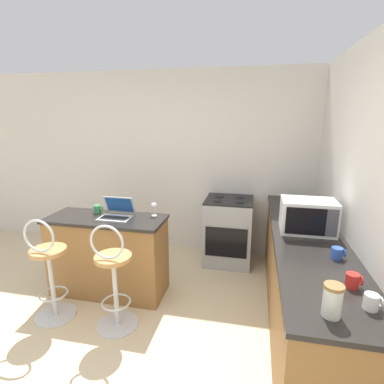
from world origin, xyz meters
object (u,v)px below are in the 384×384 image
Objects in this scene: laptop at (117,212)px; microwave at (308,216)px; toaster at (297,207)px; bar_stool_near at (49,271)px; mug_blue at (337,253)px; mug_green at (98,209)px; storage_jar at (332,300)px; mug_white at (372,302)px; bar_stool_far at (114,279)px; wine_glass_short at (154,206)px; stove_range at (228,231)px; mug_red at (353,280)px.

microwave reaches higher than laptop.
toaster is (-0.03, 0.50, -0.07)m from microwave.
laptop is at bearing 52.60° from bar_stool_near.
mug_blue is (0.18, -1.04, -0.05)m from toaster.
storage_jar reaches higher than mug_green.
microwave is 4.74× the size of mug_blue.
mug_white reaches higher than mug_green.
bar_stool_far is 2.08m from toaster.
mug_green is 0.67m from wine_glass_short.
microwave reaches higher than stove_range.
bar_stool_far is at bearing 168.48° from mug_red.
toaster is at bearing 89.04° from storage_jar.
toaster reaches higher than bar_stool_near.
toaster is 2.80× the size of mug_blue.
mug_green is 2.74m from mug_white.
toaster is (1.71, 1.07, 0.48)m from bar_stool_far.
toaster is at bearing 13.93° from laptop.
wine_glass_short reaches higher than mug_white.
laptop reaches higher than mug_blue.
storage_jar reaches higher than toaster.
storage_jar is (1.90, -1.31, 0.04)m from laptop.
mug_green is at bearing 147.39° from storage_jar.
mug_white is at bearing -80.74° from mug_red.
laptop is at bearing 179.30° from microwave.
mug_red reaches higher than mug_blue.
laptop is 0.38× the size of stove_range.
microwave is at bearing -50.52° from stove_range.
mug_white is at bearing -27.99° from mug_green.
mug_white is at bearing -17.62° from bar_stool_far.
toaster is 2.87× the size of mug_red.
stove_range is 8.92× the size of mug_red.
bar_stool_far is 1.89m from storage_jar.
stove_range is at bearing 59.80° from bar_stool_far.
microwave is (1.97, -0.02, 0.10)m from laptop.
microwave is 1.20m from mug_white.
microwave reaches higher than bar_stool_near.
mug_blue is (0.97, -1.54, 0.49)m from stove_range.
storage_jar is at bearing -71.57° from stove_range.
microwave reaches higher than mug_red.
laptop is 3.37× the size of mug_green.
stove_range is at bearing 114.65° from mug_white.
bar_stool_far is 1.18× the size of stove_range.
wine_glass_short is 1.86m from mug_blue.
laptop is 0.41m from wine_glass_short.
microwave is 2.25m from mug_green.
microwave is at bearing -86.35° from toaster.
mug_blue is (0.14, -0.54, -0.11)m from microwave.
stove_range is at bearing 48.78° from wine_glass_short.
bar_stool_far is 3.08× the size of laptop.
stove_range is (-0.83, 1.00, -0.60)m from microwave.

